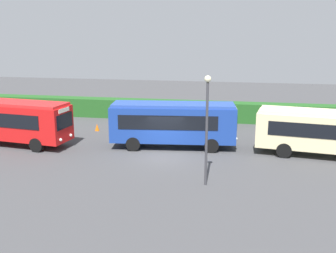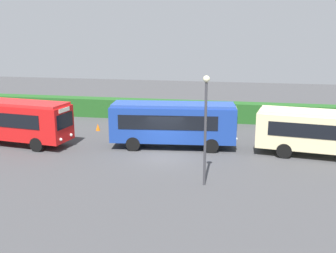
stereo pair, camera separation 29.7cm
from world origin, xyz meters
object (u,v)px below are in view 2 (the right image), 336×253
bus_blue (173,122)px  bus_red (13,120)px  bus_cream (336,132)px  traffic_cone (98,127)px  person_center (206,128)px  lamppost (206,119)px  person_left (171,122)px

bus_blue → bus_red: bearing=-179.6°
bus_red → bus_cream: 22.53m
traffic_cone → bus_red: bearing=-132.0°
bus_red → traffic_cone: bus_red is taller
bus_red → person_center: bus_red is taller
bus_blue → bus_cream: bearing=-8.2°
person_center → lamppost: size_ratio=0.27×
bus_cream → bus_blue: bearing=-173.9°
bus_cream → traffic_cone: bus_cream is taller
bus_cream → lamppost: bearing=-133.0°
bus_cream → lamppost: (-7.90, -6.40, 1.93)m
bus_blue → bus_cream: size_ratio=0.88×
person_left → traffic_cone: bearing=15.8°
bus_cream → traffic_cone: size_ratio=17.24×
bus_red → person_left: bearing=34.2°
bus_red → lamppost: size_ratio=1.50×
bus_cream → person_center: 9.45m
bus_cream → person_left: size_ratio=6.01×
person_left → traffic_cone: person_left is taller
bus_cream → person_left: bus_cream is taller
lamppost → person_left: bearing=109.7°
lamppost → traffic_cone: bearing=133.9°
traffic_cone → person_left: bearing=3.2°
bus_blue → traffic_cone: 8.15m
bus_red → traffic_cone: (4.55, 5.05, -1.56)m
bus_cream → lamppost: 10.35m
bus_cream → traffic_cone: bearing=175.3°
person_left → lamppost: 11.81m
bus_red → bus_blue: size_ratio=0.99×
bus_blue → bus_cream: 10.87m
bus_red → lamppost: (14.60, -5.40, 1.85)m
person_center → lamppost: 10.17m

